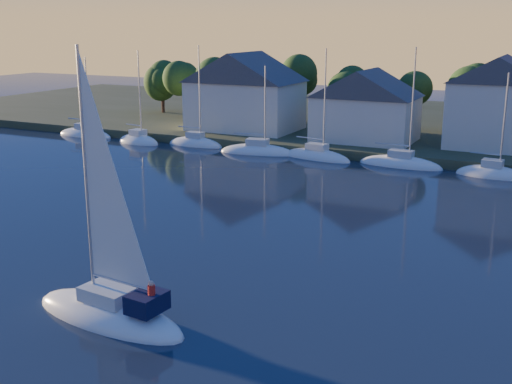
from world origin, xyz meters
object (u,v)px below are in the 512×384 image
Objects in this scene: clubhouse_east at (499,101)px; clubhouse_centre at (366,104)px; hero_sailboat at (110,308)px; clubhouse_west at (245,90)px.

clubhouse_centre is at bearing -171.87° from clubhouse_east.
hero_sailboat is (-11.90, -50.42, -5.41)m from clubhouse_east.
hero_sailboat reaches higher than clubhouse_east.
clubhouse_centre is 14.17m from clubhouse_east.
hero_sailboat is (18.10, -49.42, -5.34)m from clubhouse_west.
clubhouse_east is at bearing 1.91° from clubhouse_west.
clubhouse_east reaches higher than clubhouse_west.
clubhouse_east is 52.08m from hero_sailboat.
hero_sailboat is at bearing -103.28° from clubhouse_east.
clubhouse_centre is 48.67m from hero_sailboat.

